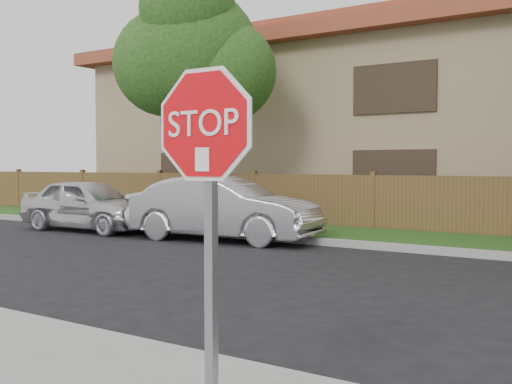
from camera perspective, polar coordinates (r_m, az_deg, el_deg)
The scene contains 5 objects.
far_curb at distance 13.01m, azimuth 22.23°, elevation -5.62°, with size 70.00×0.30×0.15m, color gray.
tree_left at distance 18.38m, azimuth -6.00°, elevation 13.03°, with size 4.80×3.90×7.78m.
stop_sign at distance 3.83m, azimuth -4.73°, elevation 1.60°, with size 1.01×0.13×2.55m.
sedan_far_left at distance 17.81m, azimuth -15.59°, elevation -1.15°, with size 1.78×4.42×1.50m, color silver.
sedan_left at distance 14.91m, azimuth -3.15°, elevation -1.59°, with size 1.70×4.86×1.60m, color #B0B0B5.
Camera 1 is at (2.36, -4.51, 1.90)m, focal length 42.00 mm.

